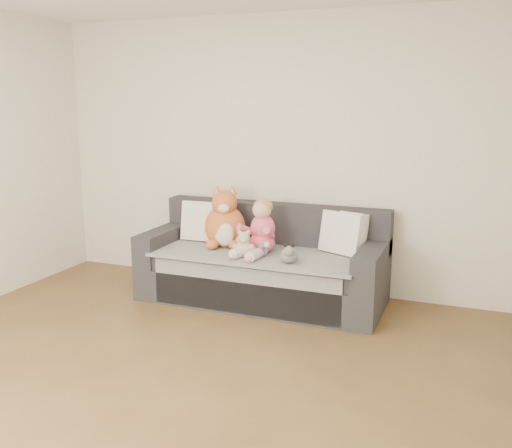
{
  "coord_description": "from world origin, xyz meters",
  "views": [
    {
      "loc": [
        1.88,
        -2.66,
        1.81
      ],
      "look_at": [
        0.09,
        1.87,
        0.75
      ],
      "focal_mm": 40.0,
      "sensor_mm": 36.0,
      "label": 1
    }
  ],
  "objects_px": {
    "sofa": "(264,267)",
    "toddler": "(260,231)",
    "sippy_cup": "(262,250)",
    "teddy_bear": "(244,246)",
    "plush_cat": "(225,223)"
  },
  "relations": [
    {
      "from": "teddy_bear",
      "to": "sippy_cup",
      "type": "height_order",
      "value": "teddy_bear"
    },
    {
      "from": "sofa",
      "to": "toddler",
      "type": "relative_size",
      "value": 4.34
    },
    {
      "from": "sofa",
      "to": "toddler",
      "type": "xyz_separation_m",
      "value": [
        0.02,
        -0.13,
        0.37
      ]
    },
    {
      "from": "toddler",
      "to": "sippy_cup",
      "type": "relative_size",
      "value": 4.28
    },
    {
      "from": "plush_cat",
      "to": "sippy_cup",
      "type": "height_order",
      "value": "plush_cat"
    },
    {
      "from": "toddler",
      "to": "plush_cat",
      "type": "xyz_separation_m",
      "value": [
        -0.4,
        0.12,
        0.01
      ]
    },
    {
      "from": "sofa",
      "to": "plush_cat",
      "type": "xyz_separation_m",
      "value": [
        -0.38,
        -0.01,
        0.38
      ]
    },
    {
      "from": "plush_cat",
      "to": "toddler",
      "type": "bearing_deg",
      "value": -35.79
    },
    {
      "from": "teddy_bear",
      "to": "sippy_cup",
      "type": "relative_size",
      "value": 2.06
    },
    {
      "from": "sippy_cup",
      "to": "toddler",
      "type": "bearing_deg",
      "value": 116.72
    },
    {
      "from": "toddler",
      "to": "sippy_cup",
      "type": "bearing_deg",
      "value": -52.2
    },
    {
      "from": "sofa",
      "to": "toddler",
      "type": "distance_m",
      "value": 0.39
    },
    {
      "from": "toddler",
      "to": "plush_cat",
      "type": "bearing_deg",
      "value": 174.21
    },
    {
      "from": "toddler",
      "to": "sippy_cup",
      "type": "xyz_separation_m",
      "value": [
        0.05,
        -0.1,
        -0.14
      ]
    },
    {
      "from": "teddy_bear",
      "to": "sippy_cup",
      "type": "distance_m",
      "value": 0.16
    }
  ]
}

